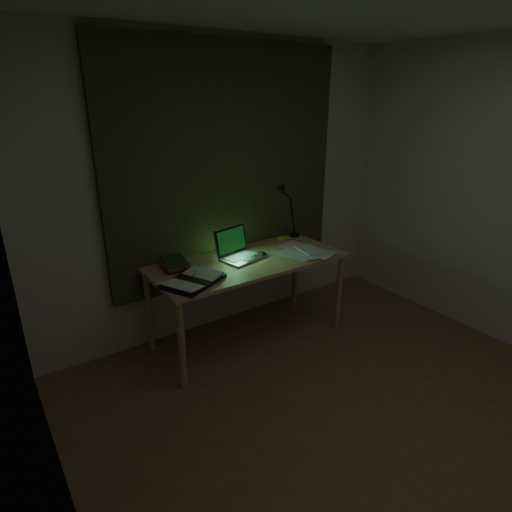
% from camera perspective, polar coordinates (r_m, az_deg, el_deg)
% --- Properties ---
extents(floor, '(3.50, 4.00, 0.00)m').
position_cam_1_polar(floor, '(3.03, 18.14, -22.86)').
color(floor, brown).
rests_on(floor, ground).
extents(wall_back, '(3.50, 0.00, 2.50)m').
position_cam_1_polar(wall_back, '(3.80, -3.95, 8.76)').
color(wall_back, silver).
rests_on(wall_back, ground).
extents(wall_left, '(0.00, 4.00, 2.50)m').
position_cam_1_polar(wall_left, '(1.45, -24.10, -14.43)').
color(wall_left, silver).
rests_on(wall_left, ground).
extents(curtain, '(2.20, 0.06, 2.00)m').
position_cam_1_polar(curtain, '(3.73, -3.71, 11.66)').
color(curtain, '#33371B').
rests_on(curtain, wall_back).
extents(desk, '(1.63, 0.71, 0.74)m').
position_cam_1_polar(desk, '(3.71, -1.05, -5.93)').
color(desk, tan).
rests_on(desk, floor).
extents(laptop, '(0.43, 0.46, 0.25)m').
position_cam_1_polar(laptop, '(3.55, -1.78, 1.51)').
color(laptop, '#AAABAF').
rests_on(laptop, desk).
extents(open_textbook, '(0.52, 0.47, 0.04)m').
position_cam_1_polar(open_textbook, '(3.17, -8.40, -3.23)').
color(open_textbook, silver).
rests_on(open_textbook, desk).
extents(book_stack, '(0.21, 0.24, 0.09)m').
position_cam_1_polar(book_stack, '(3.43, -10.83, -1.02)').
color(book_stack, silver).
rests_on(book_stack, desk).
extents(loose_papers, '(0.39, 0.41, 0.02)m').
position_cam_1_polar(loose_papers, '(3.76, 6.30, 0.65)').
color(loose_papers, white).
rests_on(loose_papers, desk).
extents(mouse, '(0.06, 0.09, 0.04)m').
position_cam_1_polar(mouse, '(3.66, 0.86, 0.33)').
color(mouse, black).
rests_on(mouse, desk).
extents(sticky_yellow, '(0.08, 0.08, 0.02)m').
position_cam_1_polar(sticky_yellow, '(4.07, 3.77, 2.30)').
color(sticky_yellow, '#F5FF35').
rests_on(sticky_yellow, desk).
extents(sticky_pink, '(0.08, 0.08, 0.02)m').
position_cam_1_polar(sticky_pink, '(4.03, 4.11, 2.10)').
color(sticky_pink, '#DC5583').
rests_on(sticky_pink, desk).
extents(desk_lamp, '(0.38, 0.30, 0.54)m').
position_cam_1_polar(desk_lamp, '(4.11, 5.29, 6.27)').
color(desk_lamp, black).
rests_on(desk_lamp, desk).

